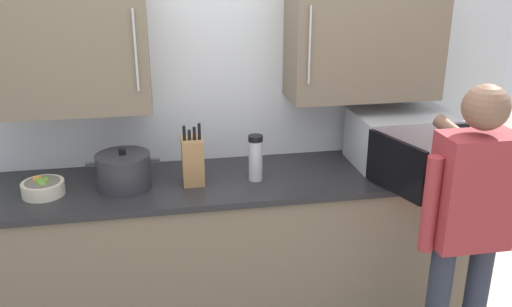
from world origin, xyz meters
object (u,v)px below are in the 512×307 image
stock_pot (124,171)px  thermos_flask (256,158)px  fruit_bowl (43,187)px  knife_block (193,160)px  person_figure (467,220)px  microwave_oven (399,140)px

stock_pot → thermos_flask: 0.69m
fruit_bowl → knife_block: size_ratio=0.63×
knife_block → person_figure: size_ratio=0.21×
fruit_bowl → thermos_flask: bearing=-0.1°
microwave_oven → knife_block: 1.17m
microwave_oven → stock_pot: (-1.53, -0.05, -0.06)m
knife_block → person_figure: person_figure is taller
knife_block → thermos_flask: knife_block is taller
stock_pot → thermos_flask: (0.69, -0.03, 0.03)m
fruit_bowl → person_figure: 2.06m
person_figure → knife_block: bearing=151.1°
knife_block → thermos_flask: 0.33m
thermos_flask → person_figure: 1.08m
microwave_oven → stock_pot: microwave_oven is taller
thermos_flask → person_figure: (0.87, -0.64, -0.13)m
fruit_bowl → stock_pot: 0.40m
person_figure → thermos_flask: bearing=143.7°
thermos_flask → person_figure: bearing=-36.3°
knife_block → fruit_bowl: bearing=-178.3°
person_figure → fruit_bowl: bearing=161.9°
thermos_flask → fruit_bowl: bearing=179.9°
microwave_oven → fruit_bowl: 1.93m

